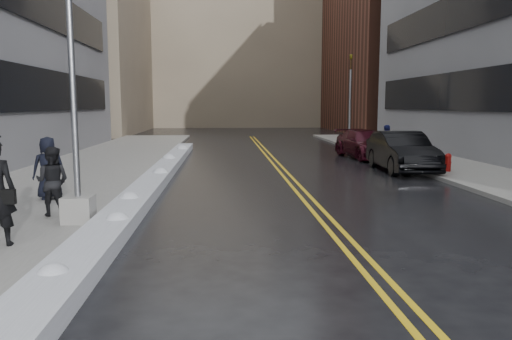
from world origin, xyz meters
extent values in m
plane|color=black|center=(0.00, 0.00, 0.00)|extent=(160.00, 160.00, 0.00)
cube|color=gray|center=(-5.75, 10.00, 0.07)|extent=(5.50, 50.00, 0.15)
cube|color=gray|center=(10.00, 10.00, 0.07)|extent=(4.00, 50.00, 0.15)
cube|color=gold|center=(2.35, 10.00, 0.00)|extent=(0.12, 50.00, 0.01)
cube|color=gold|center=(2.65, 10.00, 0.00)|extent=(0.12, 50.00, 0.01)
cube|color=silver|center=(-2.45, 8.00, 0.17)|extent=(0.90, 30.00, 0.34)
cube|color=gray|center=(-15.50, 44.00, 9.00)|extent=(14.00, 22.00, 18.00)
cube|color=gray|center=(2.00, 60.00, 11.00)|extent=(36.00, 16.00, 22.00)
cube|color=gray|center=(-3.30, 2.00, 0.45)|extent=(0.65, 0.65, 0.60)
cylinder|color=gray|center=(-3.30, 2.00, 4.25)|extent=(0.14, 0.14, 7.00)
cylinder|color=maroon|center=(9.00, 10.00, 0.45)|extent=(0.24, 0.24, 0.60)
sphere|color=maroon|center=(9.00, 10.00, 0.75)|extent=(0.26, 0.26, 0.26)
cylinder|color=maroon|center=(9.00, 10.00, 0.50)|extent=(0.25, 0.10, 0.10)
cylinder|color=gray|center=(8.50, 24.00, 2.65)|extent=(0.14, 0.14, 5.00)
imported|color=#594C0C|center=(8.50, 24.00, 5.65)|extent=(0.16, 0.20, 1.00)
imported|color=black|center=(-4.10, 2.75, 0.98)|extent=(0.87, 0.71, 1.67)
imported|color=black|center=(-4.93, 4.93, 1.04)|extent=(1.01, 0.85, 1.77)
imported|color=navy|center=(8.34, 15.80, 0.97)|extent=(1.00, 0.95, 1.63)
imported|color=black|center=(7.50, 11.16, 0.85)|extent=(1.97, 5.19, 1.69)
imported|color=#380914|center=(7.50, 16.59, 0.74)|extent=(2.63, 5.32, 1.49)
camera|label=1|loc=(0.02, -9.36, 2.80)|focal=35.00mm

